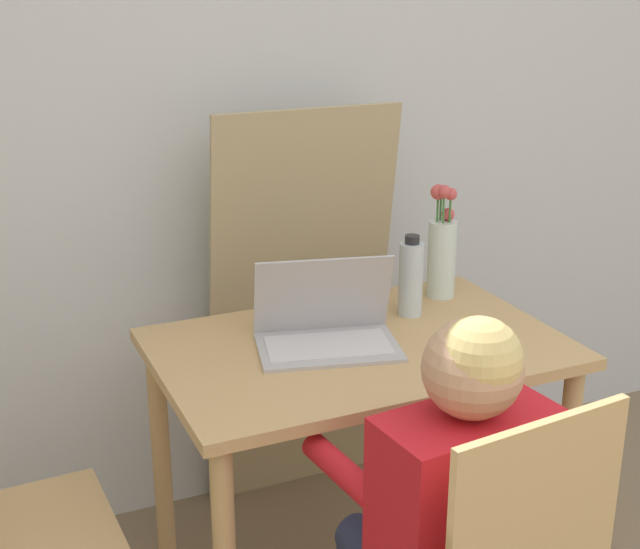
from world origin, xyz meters
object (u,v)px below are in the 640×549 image
person_seated (450,491)px  laptop (326,325)px  flower_vase (442,249)px  water_bottle (411,278)px

person_seated → laptop: 0.60m
person_seated → flower_vase: size_ratio=3.17×
flower_vase → laptop: bearing=-157.6°
laptop → flower_vase: size_ratio=1.19×
flower_vase → water_bottle: 0.18m
laptop → flower_vase: flower_vase is taller
person_seated → water_bottle: person_seated is taller
laptop → water_bottle: size_ratio=1.75×
person_seated → water_bottle: (0.29, 0.68, 0.19)m
water_bottle → laptop: bearing=-162.6°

